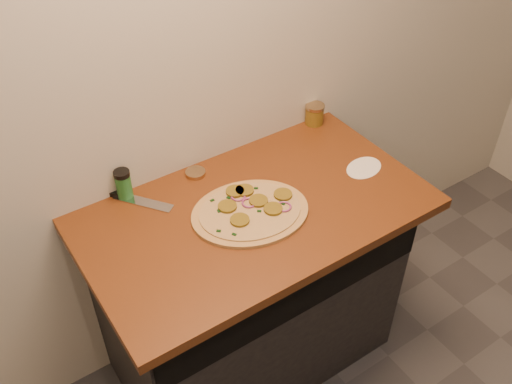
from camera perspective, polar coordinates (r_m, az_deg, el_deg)
cabinet at (r=2.32m, az=-0.54°, el=-9.80°), size 1.10×0.60×0.86m
countertop at (r=1.98m, az=-0.14°, el=-1.99°), size 1.20×0.70×0.04m
pizza at (r=1.94m, az=-0.56°, el=-1.89°), size 0.48×0.48×0.03m
chefs_knife at (r=2.05m, az=-13.15°, el=-0.44°), size 0.22×0.27×0.02m
mason_jar_lid at (r=2.11m, az=-6.07°, el=1.91°), size 0.08×0.08×0.02m
salsa_jar at (r=2.37m, az=5.87°, el=7.77°), size 0.08×0.08×0.09m
spice_shaker at (r=2.02m, az=-13.10°, el=0.76°), size 0.06×0.06×0.11m
flour_spill at (r=2.17m, az=10.73°, el=2.39°), size 0.19×0.19×0.00m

